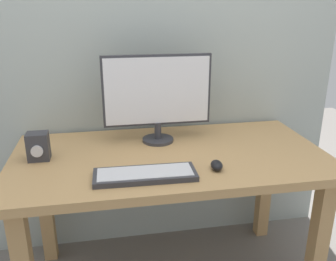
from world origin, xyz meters
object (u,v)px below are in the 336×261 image
monitor (157,95)px  mouse (217,165)px  desk (170,173)px  keyboard_primary (145,175)px  audio_controller (38,147)px

monitor → mouse: bearing=-63.1°
desk → monitor: (-0.03, 0.18, 0.36)m
desk → mouse: (0.17, -0.22, 0.13)m
keyboard_primary → audio_controller: size_ratio=3.31×
mouse → audio_controller: (-0.79, 0.25, 0.05)m
monitor → mouse: monitor is taller
audio_controller → monitor: bearing=14.0°
desk → audio_controller: bearing=176.5°
monitor → audio_controller: (-0.59, -0.15, -0.19)m
keyboard_primary → mouse: (0.32, 0.02, 0.01)m
mouse → desk: bearing=135.4°
monitor → audio_controller: size_ratio=4.25×
desk → mouse: 0.30m
desk → monitor: bearing=100.1°
keyboard_primary → desk: bearing=57.2°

